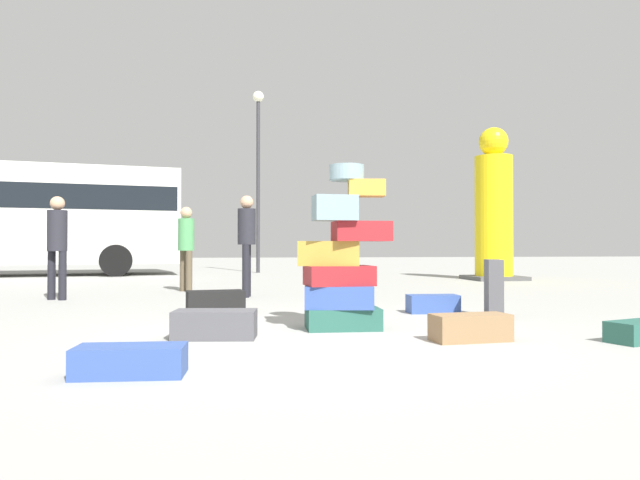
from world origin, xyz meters
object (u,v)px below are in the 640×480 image
object	(u,v)px
suitcase_teal_behind_tower	(638,332)
yellow_dummy_statue	(494,212)
suitcase_charcoal_left_side	(215,324)
person_tourist_with_camera	(57,238)
suitcase_navy_white_trunk	(433,304)
suitcase_brown_right_side	(470,328)
suitcase_charcoal_upright_blue	(494,289)
suitcase_navy_foreground_far	(130,361)
person_bearded_onlooker	(186,241)
lamp_post	(258,153)
suitcase_tower	(342,266)
suitcase_black_foreground_near	(215,302)
person_passerby_in_red	(247,236)

from	to	relation	value
suitcase_teal_behind_tower	yellow_dummy_statue	world-z (taller)	yellow_dummy_statue
suitcase_charcoal_left_side	person_tourist_with_camera	distance (m)	5.01
suitcase_navy_white_trunk	suitcase_brown_right_side	size ratio (longest dim) A/B	0.92
suitcase_charcoal_upright_blue	suitcase_navy_foreground_far	xyz separation A→B (m)	(-3.71, -2.47, -0.24)
suitcase_charcoal_left_side	person_bearded_onlooker	size ratio (longest dim) A/B	0.47
suitcase_navy_white_trunk	person_bearded_onlooker	world-z (taller)	person_bearded_onlooker
suitcase_charcoal_upright_blue	person_bearded_onlooker	world-z (taller)	person_bearded_onlooker
person_tourist_with_camera	lamp_post	world-z (taller)	lamp_post
suitcase_brown_right_side	suitcase_navy_white_trunk	bearing A→B (deg)	73.11
suitcase_navy_foreground_far	suitcase_tower	bearing A→B (deg)	50.11
person_bearded_onlooker	suitcase_black_foreground_near	bearing A→B (deg)	-23.93
suitcase_charcoal_upright_blue	suitcase_navy_foreground_far	distance (m)	4.47
person_passerby_in_red	lamp_post	world-z (taller)	lamp_post
suitcase_brown_right_side	person_passerby_in_red	xyz separation A→B (m)	(-1.81, 4.82, 0.90)
lamp_post	suitcase_navy_foreground_far	bearing A→B (deg)	-96.12
suitcase_tower	suitcase_black_foreground_near	size ratio (longest dim) A/B	2.35
suitcase_charcoal_left_side	suitcase_navy_white_trunk	bearing A→B (deg)	39.02
suitcase_navy_foreground_far	yellow_dummy_statue	distance (m)	12.32
suitcase_black_foreground_near	suitcase_teal_behind_tower	size ratio (longest dim) A/B	1.30
suitcase_teal_behind_tower	suitcase_navy_white_trunk	world-z (taller)	suitcase_navy_white_trunk
suitcase_navy_white_trunk	suitcase_charcoal_upright_blue	size ratio (longest dim) A/B	0.92
person_bearded_onlooker	person_tourist_with_camera	size ratio (longest dim) A/B	0.97
person_tourist_with_camera	suitcase_navy_foreground_far	bearing A→B (deg)	-41.42
suitcase_teal_behind_tower	lamp_post	bearing A→B (deg)	82.89
suitcase_charcoal_left_side	suitcase_navy_white_trunk	xyz separation A→B (m)	(2.68, 1.61, -0.01)
yellow_dummy_statue	lamp_post	xyz separation A→B (m)	(-5.71, 5.03, 2.16)
suitcase_navy_foreground_far	person_tourist_with_camera	xyz separation A→B (m)	(-2.03, 5.70, 0.87)
yellow_dummy_statue	suitcase_teal_behind_tower	bearing A→B (deg)	-108.93
suitcase_charcoal_upright_blue	lamp_post	xyz separation A→B (m)	(-2.12, 12.35, 3.54)
suitcase_charcoal_left_side	suitcase_navy_foreground_far	xyz separation A→B (m)	(-0.51, -1.46, -0.03)
person_passerby_in_red	yellow_dummy_statue	distance (m)	7.57
suitcase_teal_behind_tower	person_tourist_with_camera	world-z (taller)	person_tourist_with_camera
suitcase_charcoal_left_side	person_passerby_in_red	world-z (taller)	person_passerby_in_red
suitcase_tower	person_bearded_onlooker	xyz separation A→B (m)	(-1.91, 5.28, 0.30)
suitcase_teal_behind_tower	lamp_post	xyz separation A→B (m)	(-2.57, 14.18, 3.79)
suitcase_brown_right_side	person_tourist_with_camera	bearing A→B (deg)	129.93
person_tourist_with_camera	lamp_post	distance (m)	10.24
suitcase_tower	suitcase_charcoal_upright_blue	world-z (taller)	suitcase_tower
suitcase_navy_foreground_far	person_bearded_onlooker	bearing A→B (deg)	95.12
suitcase_charcoal_left_side	lamp_post	world-z (taller)	lamp_post
suitcase_teal_behind_tower	lamp_post	world-z (taller)	lamp_post
suitcase_charcoal_left_side	person_passerby_in_red	distance (m)	4.41
person_tourist_with_camera	yellow_dummy_statue	distance (m)	10.22
suitcase_black_foreground_near	suitcase_navy_foreground_far	xyz separation A→B (m)	(-0.47, -3.53, -0.04)
suitcase_brown_right_side	person_passerby_in_red	world-z (taller)	person_passerby_in_red
suitcase_tower	person_bearded_onlooker	bearing A→B (deg)	109.91
suitcase_black_foreground_near	lamp_post	bearing A→B (deg)	75.08
person_tourist_with_camera	yellow_dummy_statue	size ratio (longest dim) A/B	0.42
suitcase_black_foreground_near	suitcase_brown_right_side	bearing A→B (deg)	-57.94
suitcase_charcoal_left_side	lamp_post	size ratio (longest dim) A/B	0.13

